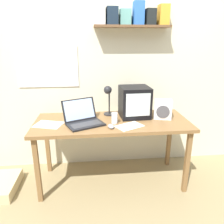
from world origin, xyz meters
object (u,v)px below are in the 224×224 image
Objects in this scene: corner_desk at (112,127)px; computer_mouse at (111,126)px; loose_paper_near_laptop at (129,126)px; desk_lamp at (108,97)px; crt_monitor at (135,102)px; laptop at (83,118)px; space_heater at (163,109)px; loose_paper_near_monitor at (49,125)px; juice_glass at (114,119)px.

corner_desk is 14.86× the size of computer_mouse.
computer_mouse reaches higher than loose_paper_near_laptop.
loose_paper_near_laptop is (0.18, -0.35, -0.22)m from desk_lamp.
desk_lamp is at bearing 166.28° from crt_monitor.
corner_desk is 0.34m from laptop.
computer_mouse is (-0.00, -0.37, -0.21)m from desk_lamp.
computer_mouse is (-0.59, -0.22, -0.09)m from space_heater.
computer_mouse reaches higher than loose_paper_near_monitor.
crt_monitor is 0.98× the size of desk_lamp.
computer_mouse is 0.35× the size of loose_paper_near_monitor.
juice_glass is at bearing -153.41° from space_heater.
crt_monitor is at bearing 47.01° from computer_mouse.
crt_monitor is 1.09× the size of loose_paper_near_laptop.
space_heater is (0.30, -0.10, -0.07)m from crt_monitor.
laptop reaches higher than space_heater.
loose_paper_near_laptop is (-0.11, -0.29, -0.17)m from crt_monitor.
crt_monitor is at bearing 38.31° from juice_glass.
computer_mouse is (0.28, -0.15, -0.04)m from laptop.
loose_paper_near_laptop reaches higher than corner_desk.
juice_glass is at bearing 144.52° from loose_paper_near_laptop.
juice_glass is 0.53× the size of space_heater.
loose_paper_near_monitor is 0.83m from loose_paper_near_laptop.
corner_desk is 0.14m from juice_glass.
loose_paper_near_laptop is (0.47, -0.13, -0.06)m from laptop.
computer_mouse is 0.36× the size of loose_paper_near_laptop.
crt_monitor is 3.06× the size of computer_mouse.
loose_paper_near_monitor is at bearing 177.98° from juice_glass.
corner_desk is at bearing 132.85° from loose_paper_near_laptop.
computer_mouse is at bearing -98.60° from corner_desk.
computer_mouse is at bearing -111.66° from juice_glass.
crt_monitor is 1.59× the size of space_heater.
corner_desk is 4.74× the size of desk_lamp.
space_heater reaches higher than loose_paper_near_laptop.
loose_paper_near_laptop is at bearing -8.63° from loose_paper_near_monitor.
corner_desk is at bearing 4.17° from loose_paper_near_monitor.
laptop is (-0.31, -0.04, 0.13)m from corner_desk.
space_heater is 1.23m from loose_paper_near_monitor.
space_heater is 0.67× the size of loose_paper_near_monitor.
corner_desk is 5.29× the size of loose_paper_near_laptop.
laptop is 4.02× the size of juice_glass.
laptop is at bearing 151.11° from computer_mouse.
corner_desk is at bearing -60.76° from desk_lamp.
corner_desk is 0.21m from computer_mouse.
desk_lamp is at bearing 117.76° from loose_paper_near_laptop.
laptop is at bearing -121.35° from desk_lamp.
computer_mouse reaches higher than corner_desk.
space_heater is 0.69× the size of loose_paper_near_laptop.
crt_monitor reaches higher than juice_glass.
juice_glass reaches higher than computer_mouse.
space_heater is 0.64m from computer_mouse.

